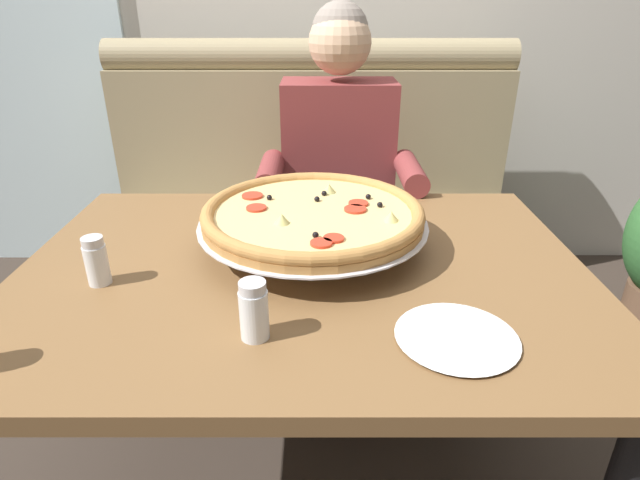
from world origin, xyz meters
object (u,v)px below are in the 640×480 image
at_px(shaker_pepper_flakes, 255,314).
at_px(patio_chair, 69,135).
at_px(booth_bench, 311,227).
at_px(diner_main, 339,176).
at_px(plate_near_left, 457,334).
at_px(shaker_oregano, 98,264).
at_px(pizza, 314,215).
at_px(dining_table, 304,294).

bearing_deg(shaker_pepper_flakes, patio_chair, 121.40).
height_order(booth_bench, diner_main, diner_main).
xyz_separation_m(diner_main, plate_near_left, (0.18, -0.96, 0.02)).
distance_m(booth_bench, patio_chair, 1.86).
relative_size(booth_bench, shaker_oregano, 15.72).
bearing_deg(pizza, dining_table, -103.60).
xyz_separation_m(shaker_oregano, plate_near_left, (0.72, -0.20, -0.04)).
relative_size(pizza, patio_chair, 0.65).
bearing_deg(dining_table, patio_chair, 126.16).
height_order(pizza, patio_chair, patio_chair).
height_order(dining_table, diner_main, diner_main).
bearing_deg(pizza, booth_bench, 91.56).
bearing_deg(booth_bench, dining_table, -90.00).
distance_m(booth_bench, plate_near_left, 1.31).
bearing_deg(patio_chair, diner_main, -40.50).
distance_m(pizza, shaker_pepper_flakes, 0.39).
distance_m(pizza, shaker_oregano, 0.49).
height_order(dining_table, plate_near_left, plate_near_left).
bearing_deg(diner_main, dining_table, -98.90).
height_order(dining_table, patio_chair, patio_chair).
xyz_separation_m(booth_bench, dining_table, (0.00, -0.95, 0.24)).
bearing_deg(dining_table, shaker_pepper_flakes, -105.67).
xyz_separation_m(booth_bench, shaker_oregano, (-0.44, -1.03, 0.37)).
distance_m(booth_bench, diner_main, 0.42).
height_order(diner_main, pizza, diner_main).
height_order(shaker_pepper_flakes, patio_chair, patio_chair).
height_order(diner_main, patio_chair, diner_main).
relative_size(shaker_oregano, plate_near_left, 0.48).
relative_size(diner_main, pizza, 2.30).
xyz_separation_m(shaker_pepper_flakes, patio_chair, (-1.42, 2.33, -0.24)).
relative_size(dining_table, patio_chair, 1.52).
xyz_separation_m(shaker_oregano, patio_chair, (-1.06, 2.13, -0.24)).
distance_m(booth_bench, pizza, 0.94).
bearing_deg(dining_table, shaker_oregano, -169.25).
distance_m(dining_table, shaker_oregano, 0.46).
distance_m(dining_table, diner_main, 0.69).
height_order(booth_bench, patio_chair, booth_bench).
bearing_deg(booth_bench, shaker_pepper_flakes, -93.64).
relative_size(shaker_oregano, patio_chair, 0.13).
height_order(diner_main, shaker_pepper_flakes, diner_main).
distance_m(shaker_pepper_flakes, patio_chair, 2.74).
bearing_deg(diner_main, patio_chair, 139.50).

